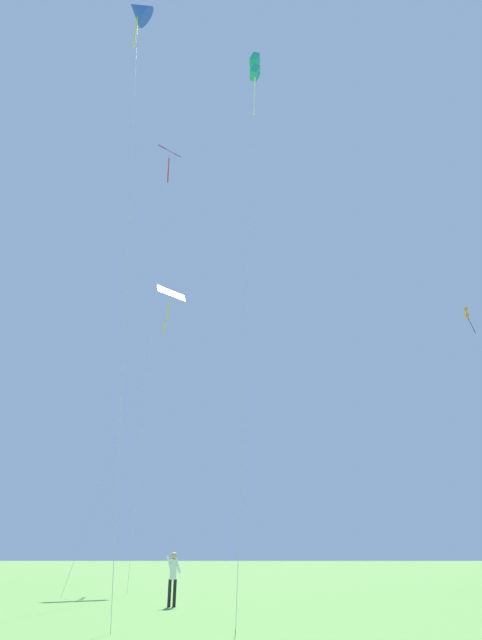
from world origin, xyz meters
TOP-DOWN VIEW (x-y plane):
  - kite_blue_delta at (-7.02, 15.19)m, footprint 4.11×6.96m
  - kite_purple_streamer at (-6.57, 24.73)m, footprint 1.83×5.02m
  - kite_teal_box at (-0.54, 19.10)m, footprint 1.23×9.51m
  - kite_pink_low at (-6.71, 29.60)m, footprint 2.66×11.89m
  - kite_orange_box at (18.57, 37.91)m, footprint 2.30×10.44m
  - person_foreground_watcher at (-3.52, 15.23)m, footprint 0.50×0.21m

SIDE VIEW (x-z plane):
  - person_foreground_watcher at x=-3.52m, z-range 0.16..1.71m
  - kite_pink_low at x=-6.71m, z-range 8.16..27.75m
  - kite_orange_box at x=18.57m, z-range 9.82..31.50m
  - kite_purple_streamer at x=-6.57m, z-range 12.19..40.60m
  - kite_blue_delta at x=-7.02m, z-range 13.88..43.39m
  - kite_teal_box at x=-0.54m, z-range 13.81..43.89m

